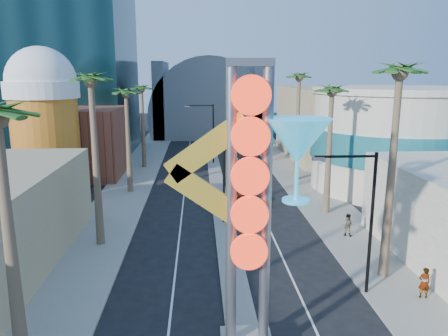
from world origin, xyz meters
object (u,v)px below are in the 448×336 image
red_pickup (244,201)px  pedestrian_a (424,283)px  neon_sign (269,194)px  pedestrian_b (347,225)px

red_pickup → pedestrian_a: bearing=-57.2°
neon_sign → pedestrian_a: size_ratio=7.21×
red_pickup → pedestrian_b: bearing=-40.1°
pedestrian_a → red_pickup: bearing=-59.9°
neon_sign → pedestrian_a: neon_sign is taller
pedestrian_a → neon_sign: bearing=29.7°
neon_sign → pedestrian_b: (8.15, 13.49, -6.31)m
red_pickup → pedestrian_a: pedestrian_a is taller
red_pickup → pedestrian_b: 10.23m
pedestrian_b → pedestrian_a: bearing=127.5°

